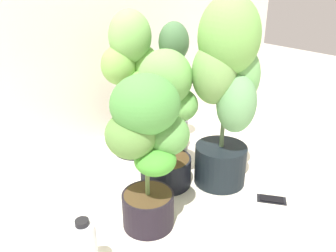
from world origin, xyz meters
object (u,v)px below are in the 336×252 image
(potted_plant_front_right, at_px, (227,85))
(potted_plant_back_right, at_px, (171,85))
(potted_plant_front_left, at_px, (147,142))
(potted_plant_center, at_px, (165,114))
(cell_phone, at_px, (272,199))
(nutrient_bottle, at_px, (86,250))
(potted_plant_back_center, at_px, (133,80))

(potted_plant_front_right, xyz_separation_m, potted_plant_back_right, (0.00, 0.48, -0.12))
(potted_plant_front_left, distance_m, potted_plant_center, 0.35)
(cell_phone, height_order, nutrient_bottle, nutrient_bottle)
(potted_plant_front_left, relative_size, potted_plant_back_right, 0.86)
(potted_plant_front_left, xyz_separation_m, potted_plant_center, (0.25, 0.24, -0.01))
(potted_plant_back_center, bearing_deg, potted_plant_front_left, -114.51)
(potted_plant_front_left, xyz_separation_m, cell_phone, (0.61, -0.20, -0.41))
(potted_plant_front_right, relative_size, potted_plant_back_right, 1.20)
(potted_plant_front_left, distance_m, potted_plant_back_right, 0.75)
(potted_plant_front_left, height_order, potted_plant_back_right, potted_plant_back_right)
(potted_plant_front_right, bearing_deg, nutrient_bottle, -167.07)
(potted_plant_front_left, relative_size, potted_plant_front_right, 0.72)
(potted_plant_center, distance_m, nutrient_bottle, 0.75)
(potted_plant_center, bearing_deg, nutrient_bottle, -148.66)
(potted_plant_back_center, xyz_separation_m, cell_phone, (0.31, -0.86, -0.48))
(potted_plant_back_center, xyz_separation_m, nutrient_bottle, (-0.64, -0.78, -0.36))
(potted_plant_front_left, distance_m, cell_phone, 0.76)
(cell_phone, bearing_deg, potted_plant_back_right, -124.96)
(potted_plant_center, bearing_deg, potted_plant_back_center, 83.05)
(potted_plant_front_left, height_order, potted_plant_center, potted_plant_center)
(potted_plant_back_center, height_order, potted_plant_back_right, potted_plant_back_center)
(potted_plant_front_right, distance_m, potted_plant_back_right, 0.49)
(cell_phone, bearing_deg, potted_plant_center, -93.21)
(nutrient_bottle, bearing_deg, potted_plant_center, 31.34)
(potted_plant_front_left, bearing_deg, potted_plant_back_center, 65.49)
(potted_plant_back_center, height_order, nutrient_bottle, potted_plant_back_center)
(potted_plant_back_right, bearing_deg, potted_plant_front_right, -90.13)
(cell_phone, xyz_separation_m, nutrient_bottle, (-0.95, 0.08, 0.12))
(potted_plant_back_center, distance_m, cell_phone, 1.03)
(potted_plant_back_center, bearing_deg, cell_phone, -70.16)
(potted_plant_back_right, bearing_deg, cell_phone, -82.46)
(potted_plant_back_right, bearing_deg, potted_plant_center, -129.93)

